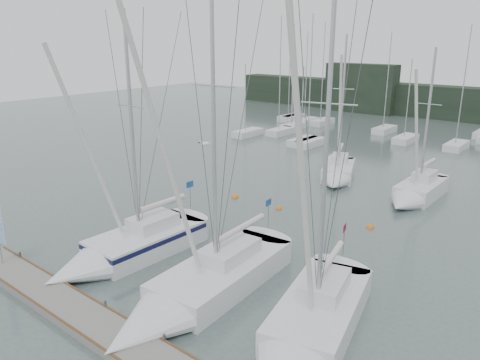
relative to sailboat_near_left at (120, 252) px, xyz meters
The scene contains 13 objects.
ground 5.82m from the sailboat_near_left, ahead, with size 160.00×160.00×0.00m, color #4A5A57.
dock 7.40m from the sailboat_near_left, 38.59° to the right, with size 24.00×2.00×0.40m, color slate.
far_building_left 62.14m from the sailboat_near_left, 103.26° to the left, with size 12.00×3.00×8.00m, color black.
mast_forest 41.24m from the sailboat_near_left, 85.99° to the left, with size 50.53×23.03×14.88m.
sailboat_near_left is the anchor object (origin of this frame).
sailboat_near_center 6.38m from the sailboat_near_left, ahead, with size 4.28×12.44×17.34m.
sailboat_near_right 12.25m from the sailboat_near_left, ahead, with size 5.41×10.78×16.69m.
sailboat_mid_b 21.94m from the sailboat_near_left, 84.67° to the left, with size 5.31×8.10×13.31m.
sailboat_mid_c 22.73m from the sailboat_near_left, 65.91° to the left, with size 2.60×7.99×12.38m.
buoy_a 12.99m from the sailboat_near_left, 80.84° to the left, with size 0.49×0.49×0.49m, color orange.
buoy_b 16.36m from the sailboat_near_left, 57.08° to the left, with size 0.53×0.53×0.53m, color orange.
buoy_c 12.90m from the sailboat_near_left, 99.40° to the left, with size 0.58×0.58×0.58m, color orange.
seagull 8.67m from the sailboat_near_left, 17.90° to the left, with size 1.00×0.46×0.20m.
Camera 1 is at (14.71, -14.73, 12.27)m, focal length 35.00 mm.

